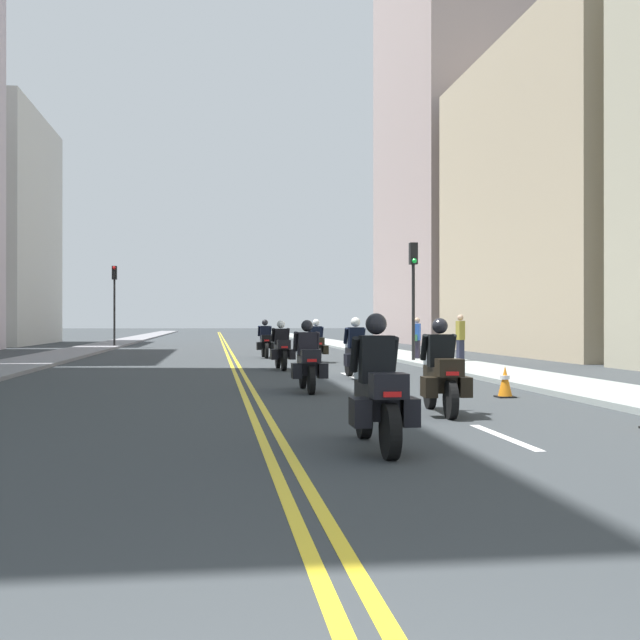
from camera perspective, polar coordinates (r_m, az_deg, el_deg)
ground_plane at (r=50.08m, az=-6.83°, el=-1.87°), size 264.00×264.00×0.00m
sidewalk_left at (r=50.51m, az=-15.24°, el=-1.78°), size 2.48×144.00×0.12m
sidewalk_right at (r=50.73m, az=1.55°, el=-1.78°), size 2.48×144.00×0.12m
centreline_yellow_inner at (r=50.08m, az=-6.97°, el=-1.86°), size 0.12×132.00×0.01m
centreline_yellow_outer at (r=50.09m, az=-6.69°, el=-1.86°), size 0.12×132.00×0.01m
lane_dashes_white at (r=31.33m, az=-0.67°, el=-2.91°), size 0.14×56.40×0.01m
building_right_1 at (r=39.37m, az=16.78°, el=8.29°), size 6.29×18.01×14.57m
building_right_2 at (r=59.12m, az=10.10°, el=12.67°), size 9.25×17.42×29.22m
motorcycle_0 at (r=9.50m, az=4.19°, el=-5.46°), size 0.76×2.25×1.64m
motorcycle_1 at (r=13.17m, az=8.76°, el=-3.97°), size 0.78×2.12×1.59m
motorcycle_2 at (r=17.26m, az=-0.90°, el=-3.07°), size 0.76×2.15×1.57m
motorcycle_3 at (r=21.34m, az=2.64°, el=-2.45°), size 0.78×2.20×1.65m
motorcycle_4 at (r=25.16m, az=-2.80°, el=-2.12°), size 0.78×2.16×1.58m
motorcycle_5 at (r=29.59m, az=-0.25°, el=-1.79°), size 0.77×2.06×1.63m
motorcycle_6 at (r=33.43m, az=-3.98°, el=-1.61°), size 0.77×2.16×1.62m
traffic_cone_1 at (r=19.97m, az=9.63°, el=-3.57°), size 0.33×0.33×0.66m
traffic_cone_2 at (r=16.42m, az=13.21°, el=-4.36°), size 0.36×0.36×0.64m
traffic_light_near at (r=29.29m, az=6.75°, el=2.89°), size 0.28×0.38×4.44m
traffic_light_far at (r=48.09m, az=-14.61°, el=2.03°), size 0.28×0.38×4.81m
pedestrian_0 at (r=30.52m, az=7.02°, el=-1.36°), size 0.36×0.50×1.69m
pedestrian_1 at (r=29.04m, az=10.09°, el=-1.31°), size 0.25×0.38×1.79m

